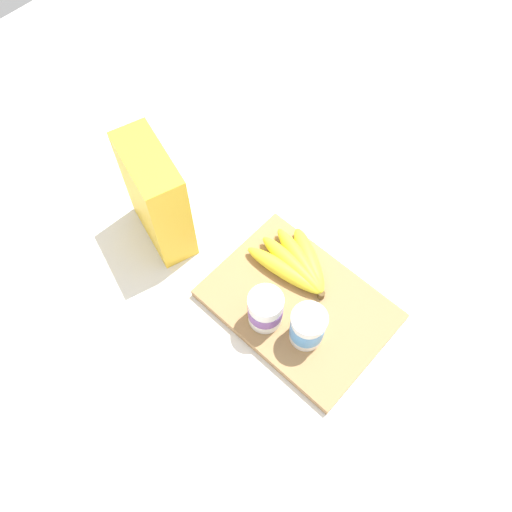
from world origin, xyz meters
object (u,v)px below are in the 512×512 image
object	(u,v)px
yogurt_cup_front	(308,327)
yogurt_cup_back	(265,310)
cutting_board	(299,305)
cereal_box	(156,197)
banana_bunch	(296,264)

from	to	relation	value
yogurt_cup_front	yogurt_cup_back	world-z (taller)	yogurt_cup_front
cutting_board	yogurt_cup_back	xyz separation A→B (m)	(0.03, 0.07, 0.05)
yogurt_cup_front	cutting_board	bearing A→B (deg)	-39.17
cutting_board	cereal_box	world-z (taller)	cereal_box
yogurt_cup_back	yogurt_cup_front	bearing A→B (deg)	-162.23
cutting_board	yogurt_cup_front	xyz separation A→B (m)	(-0.05, 0.04, 0.06)
yogurt_cup_back	banana_bunch	size ratio (longest dim) A/B	0.47
cutting_board	yogurt_cup_back	size ratio (longest dim) A/B	3.99
cutting_board	yogurt_cup_front	distance (m)	0.09
cereal_box	banana_bunch	world-z (taller)	cereal_box
yogurt_cup_back	cereal_box	bearing A→B (deg)	-2.35
cutting_board	banana_bunch	size ratio (longest dim) A/B	1.88
cutting_board	cereal_box	size ratio (longest dim) A/B	1.43
cutting_board	banana_bunch	distance (m)	0.08
cereal_box	yogurt_cup_back	world-z (taller)	cereal_box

